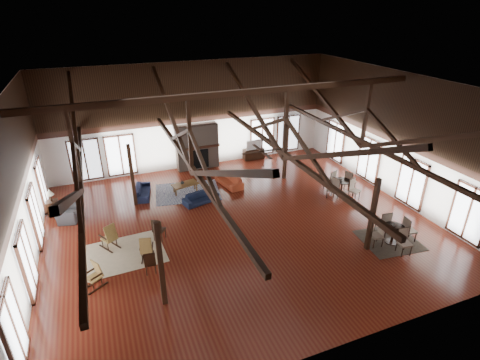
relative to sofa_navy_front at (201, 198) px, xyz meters
name	(u,v)px	position (x,y,z in m)	size (l,w,h in m)	color
floor	(240,224)	(1.04, -2.54, -0.25)	(16.00, 16.00, 0.00)	#5D2313
ceiling	(240,86)	(1.04, -2.54, 5.75)	(16.00, 14.00, 0.02)	black
wall_back	(194,116)	(1.04, 4.46, 2.75)	(16.00, 0.02, 6.00)	white
wall_front	(344,263)	(1.04, -9.54, 2.75)	(16.00, 0.02, 6.00)	white
wall_left	(16,195)	(-6.96, -2.54, 2.75)	(0.02, 14.00, 6.00)	white
wall_right	(396,137)	(9.04, -2.54, 2.75)	(0.02, 14.00, 6.00)	white
roof_truss	(240,137)	(1.04, -2.54, 3.78)	(15.60, 14.07, 3.14)	black
post_grid	(240,193)	(1.04, -2.54, 1.28)	(8.16, 7.16, 3.05)	black
fireplace	(197,147)	(1.04, 4.13, 1.04)	(2.50, 0.69, 2.60)	#726357
ceiling_fan	(262,151)	(1.54, -3.54, 3.49)	(1.60, 1.60, 0.75)	black
sofa_navy_front	(201,198)	(0.00, 0.00, 0.00)	(1.69, 0.66, 0.49)	black
sofa_navy_left	(143,191)	(-2.50, 1.73, 0.01)	(0.68, 1.74, 0.51)	#131A36
sofa_orange	(229,180)	(1.94, 1.30, 0.03)	(0.73, 1.88, 0.55)	#9C381E
coffee_table	(185,185)	(-0.43, 1.30, 0.19)	(1.39, 0.89, 0.49)	brown
vase	(182,182)	(-0.56, 1.31, 0.34)	(0.19, 0.19, 0.19)	#B2B2B2
armchair	(67,214)	(-5.94, 0.57, 0.08)	(0.89, 1.02, 0.66)	#333336
side_table_lamp	(52,205)	(-6.56, 1.45, 0.22)	(0.49, 0.49, 1.25)	black
rocking_chair_a	(110,237)	(-4.32, -2.31, 0.26)	(0.81, 0.95, 1.08)	olive
rocking_chair_b	(146,249)	(-3.12, -3.56, 0.22)	(0.58, 0.85, 0.99)	olive
rocking_chair_c	(95,274)	(-4.95, -4.36, 0.21)	(0.86, 0.75, 0.98)	olive
side_chair_a	(158,228)	(-2.48, -2.48, 0.34)	(0.59, 0.59, 1.01)	black
side_chair_b	(150,261)	(-3.12, -4.43, 0.30)	(0.43, 0.43, 0.93)	black
cafe_table_near	(393,232)	(6.23, -6.08, 0.27)	(2.01, 2.01, 1.03)	black
cafe_table_far	(342,185)	(6.85, -1.76, 0.27)	(2.01, 2.01, 1.03)	black
cup_near	(394,225)	(6.24, -6.02, 0.54)	(0.11, 0.11, 0.09)	#B2B2B2
cup_far	(341,180)	(6.77, -1.77, 0.55)	(0.13, 0.13, 0.11)	#B2B2B2
tv_console	(253,154)	(4.61, 4.21, 0.07)	(1.28, 0.48, 0.64)	black
television	(253,144)	(4.58, 4.21, 0.69)	(1.03, 0.14, 0.60)	#B2B2B2
rug_tan	(124,254)	(-3.91, -2.87, -0.24)	(2.99, 2.35, 0.01)	tan
rug_navy	(188,192)	(-0.33, 1.28, -0.24)	(3.18, 2.38, 0.01)	#1B224C
rug_dark	(389,240)	(6.25, -5.94, -0.24)	(2.22, 2.02, 0.01)	black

